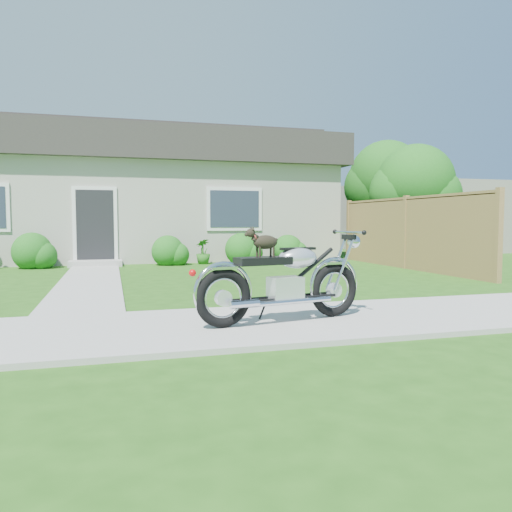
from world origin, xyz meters
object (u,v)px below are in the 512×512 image
at_px(tree_near, 420,186).
at_px(motorcycle_with_dog, 285,280).
at_px(house, 143,194).
at_px(potted_plant_right, 203,251).
at_px(fence, 406,232).
at_px(tree_far, 390,182).

distance_m(tree_near, motorcycle_with_dog, 10.67).
bearing_deg(motorcycle_with_dog, house, 83.93).
bearing_deg(house, potted_plant_right, -66.98).
height_order(house, fence, house).
relative_size(house, fence, 1.90).
bearing_deg(tree_near, potted_plant_right, 172.40).
relative_size(tree_near, tree_far, 0.86).
bearing_deg(motorcycle_with_dog, tree_far, 43.33).
bearing_deg(potted_plant_right, fence, -30.06).
bearing_deg(tree_near, motorcycle_with_dog, -132.49).
bearing_deg(house, fence, -44.74).
height_order(fence, potted_plant_right, fence).
bearing_deg(tree_near, fence, -131.81).
xyz_separation_m(tree_far, motorcycle_with_dog, (-7.85, -10.70, -2.14)).
xyz_separation_m(house, tree_near, (8.02, -4.32, 0.14)).
xyz_separation_m(fence, tree_near, (1.72, 1.92, 1.35)).
bearing_deg(fence, potted_plant_right, 149.94).
height_order(fence, motorcycle_with_dog, fence).
bearing_deg(tree_far, motorcycle_with_dog, -126.28).
relative_size(tree_near, potted_plant_right, 4.96).
bearing_deg(house, motorcycle_with_dog, -85.68).
xyz_separation_m(fence, tree_far, (2.46, 4.86, 1.74)).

